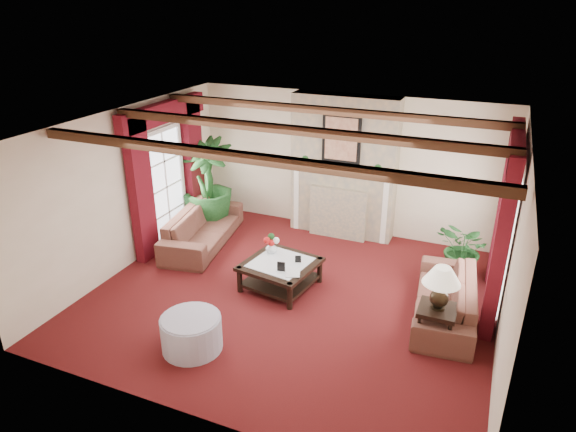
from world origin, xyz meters
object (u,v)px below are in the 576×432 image
at_px(potted_palm, 209,203).
at_px(coffee_table, 280,275).
at_px(sofa_right, 446,291).
at_px(ottoman, 192,333).
at_px(side_table, 435,326).
at_px(sofa_left, 202,222).

distance_m(potted_palm, coffee_table, 2.82).
height_order(sofa_right, ottoman, sofa_right).
height_order(potted_palm, side_table, potted_palm).
relative_size(coffee_table, ottoman, 1.33).
xyz_separation_m(sofa_right, ottoman, (-2.98, -2.08, -0.17)).
xyz_separation_m(sofa_left, sofa_right, (4.50, -0.69, -0.03)).
bearing_deg(sofa_right, sofa_left, -104.00).
height_order(sofa_left, coffee_table, sofa_left).
height_order(coffee_table, ottoman, ottoman).
xyz_separation_m(sofa_left, ottoman, (1.52, -2.77, -0.20)).
xyz_separation_m(coffee_table, side_table, (2.50, -0.57, 0.07)).
relative_size(sofa_right, side_table, 3.69).
height_order(sofa_left, sofa_right, sofa_left).
relative_size(potted_palm, side_table, 3.40).
bearing_deg(coffee_table, side_table, -3.69).
height_order(sofa_left, side_table, sofa_left).
relative_size(sofa_right, potted_palm, 1.08).
distance_m(sofa_left, sofa_right, 4.55).
bearing_deg(sofa_right, coffee_table, -91.15).
height_order(sofa_left, ottoman, sofa_left).
bearing_deg(sofa_right, side_table, -7.71).
relative_size(sofa_left, sofa_right, 1.09).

